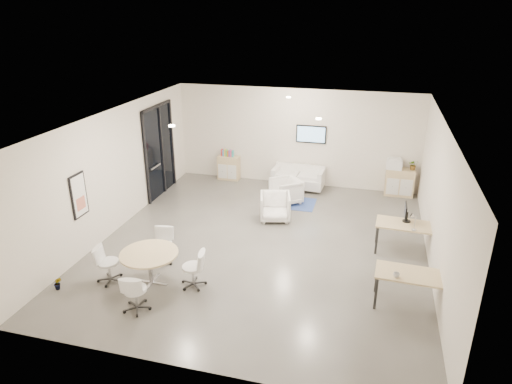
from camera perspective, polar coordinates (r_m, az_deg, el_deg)
The scene contains 21 objects.
room_shell at distance 10.98m, azimuth 0.84°, elevation 0.87°, with size 9.60×10.60×4.80m.
glass_door at distance 14.58m, azimuth -11.98°, elevation 5.38°, with size 0.09×1.90×2.85m.
artwork at distance 11.28m, azimuth -21.26°, elevation -0.41°, with size 0.05×0.54×1.04m.
wall_tv at distance 15.02m, azimuth 6.91°, elevation 7.18°, with size 0.98×0.06×0.58m.
ceiling_spots at distance 11.35m, azimuth 0.93°, elevation 9.91°, with size 3.14×4.14×0.03m.
sideboard_left at distance 15.85m, azimuth -3.42°, elevation 3.04°, with size 0.74×0.38×0.83m.
sideboard_right at distance 15.12m, azimuth 17.49°, elevation 1.17°, with size 0.88×0.43×0.88m.
books at distance 15.70m, azimuth -3.59°, elevation 4.87°, with size 0.43×0.14×0.22m.
printer at distance 14.92m, azimuth 16.93°, elevation 3.41°, with size 0.51×0.44×0.34m.
loveseat at distance 15.13m, azimuth 5.34°, elevation 1.73°, with size 1.69×0.91×0.62m.
blue_rug at distance 14.04m, azimuth 4.21°, elevation -1.34°, with size 1.55×1.03×0.01m, color #324899.
armchair_left at distance 13.91m, azimuth 3.75°, elevation 0.28°, with size 0.81×0.76×0.84m, color silver.
armchair_right at distance 12.77m, azimuth 2.41°, elevation -1.72°, with size 0.82×0.77×0.84m, color silver.
desk_rear at distance 11.59m, azimuth 18.27°, elevation -4.16°, with size 1.45×0.78×0.74m.
desk_front at distance 9.61m, azimuth 18.89°, elevation -10.01°, with size 1.43×0.77×0.73m.
monitor at distance 11.60m, azimuth 18.22°, elevation -2.44°, with size 0.20×0.50×0.44m.
round_table at distance 10.03m, azimuth -13.20°, elevation -7.82°, with size 1.24×1.24×0.75m.
meeting_chairs at distance 10.16m, azimuth -13.08°, elevation -9.09°, with size 2.50×2.50×0.82m.
plant_cabinet at distance 14.98m, azimuth 19.07°, elevation 3.10°, with size 0.29×0.33×0.25m, color #3F7F3F.
plant_floor at distance 10.75m, azimuth -23.47°, elevation -10.79°, with size 0.16×0.30×0.13m, color #3F7F3F.
cup at distance 9.34m, azimuth 17.15°, elevation -9.82°, with size 0.12×0.09×0.12m, color white.
Camera 1 is at (2.48, -9.93, 5.57)m, focal length 32.00 mm.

